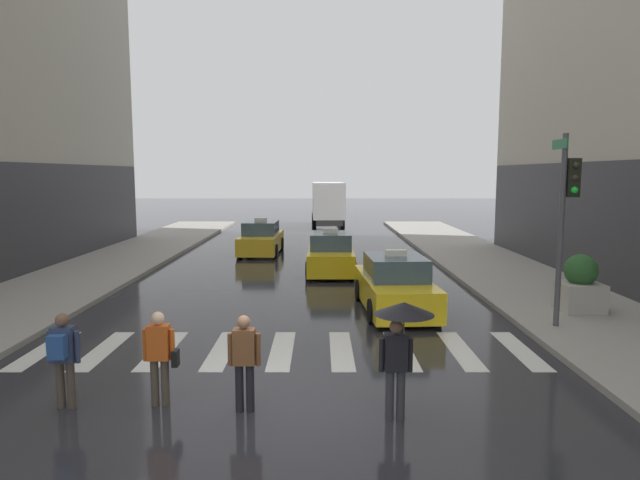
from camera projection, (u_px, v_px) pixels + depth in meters
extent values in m
plane|color=#26262B|center=(269.00, 406.00, 9.44)|extent=(160.00, 160.00, 0.00)
cube|color=silver|center=(43.00, 350.00, 12.41)|extent=(0.50, 2.80, 0.01)
cube|color=silver|center=(102.00, 350.00, 12.41)|extent=(0.50, 2.80, 0.01)
cube|color=silver|center=(162.00, 350.00, 12.41)|extent=(0.50, 2.80, 0.01)
cube|color=silver|center=(221.00, 350.00, 12.41)|extent=(0.50, 2.80, 0.01)
cube|color=silver|center=(281.00, 350.00, 12.42)|extent=(0.50, 2.80, 0.01)
cube|color=silver|center=(340.00, 350.00, 12.42)|extent=(0.50, 2.80, 0.01)
cube|color=silver|center=(400.00, 350.00, 12.42)|extent=(0.50, 2.80, 0.01)
cube|color=silver|center=(459.00, 350.00, 12.42)|extent=(0.50, 2.80, 0.01)
cube|color=silver|center=(519.00, 350.00, 12.43)|extent=(0.50, 2.80, 0.01)
cylinder|color=#47474C|center=(560.00, 231.00, 13.61)|extent=(0.14, 0.14, 4.80)
cube|color=black|center=(571.00, 178.00, 13.45)|extent=(0.30, 0.26, 0.95)
sphere|color=#28231E|center=(575.00, 165.00, 13.28)|extent=(0.17, 0.17, 0.17)
sphere|color=#28231E|center=(574.00, 178.00, 13.31)|extent=(0.17, 0.17, 0.17)
sphere|color=green|center=(573.00, 190.00, 13.35)|extent=(0.17, 0.17, 0.17)
cube|color=#196638|center=(559.00, 144.00, 13.53)|extent=(0.04, 0.84, 0.24)
cube|color=yellow|center=(394.00, 291.00, 15.98)|extent=(2.05, 4.60, 0.84)
cube|color=#384C5B|center=(395.00, 267.00, 15.79)|extent=(1.72, 2.19, 0.64)
cube|color=silver|center=(395.00, 253.00, 15.74)|extent=(0.61, 0.27, 0.18)
cylinder|color=black|center=(359.00, 290.00, 17.30)|extent=(0.26, 0.67, 0.66)
cylinder|color=black|center=(412.00, 289.00, 17.40)|extent=(0.26, 0.67, 0.66)
cylinder|color=black|center=(372.00, 311.00, 14.62)|extent=(0.26, 0.67, 0.66)
cylinder|color=black|center=(435.00, 310.00, 14.72)|extent=(0.26, 0.67, 0.66)
cube|color=#F2EAB2|center=(362.00, 276.00, 18.19)|extent=(0.20, 0.05, 0.14)
cube|color=#F2EAB2|center=(399.00, 275.00, 18.26)|extent=(0.20, 0.05, 0.14)
cube|color=yellow|center=(330.00, 259.00, 22.17)|extent=(1.84, 4.52, 0.84)
cube|color=#384C5B|center=(330.00, 241.00, 21.98)|extent=(1.62, 2.11, 0.64)
cube|color=silver|center=(330.00, 231.00, 21.93)|extent=(0.60, 0.25, 0.18)
cylinder|color=black|center=(309.00, 259.00, 23.55)|extent=(0.23, 0.66, 0.66)
cylinder|color=black|center=(349.00, 259.00, 23.53)|extent=(0.23, 0.66, 0.66)
cylinder|color=black|center=(308.00, 270.00, 20.87)|extent=(0.23, 0.66, 0.66)
cylinder|color=black|center=(352.00, 270.00, 20.85)|extent=(0.23, 0.66, 0.66)
cube|color=#F2EAB2|center=(315.00, 250.00, 24.42)|extent=(0.20, 0.04, 0.14)
cube|color=#F2EAB2|center=(343.00, 250.00, 24.42)|extent=(0.20, 0.04, 0.14)
cube|color=gold|center=(260.00, 242.00, 27.37)|extent=(1.96, 4.56, 0.84)
cube|color=#384C5B|center=(260.00, 228.00, 27.18)|extent=(1.67, 2.15, 0.64)
cube|color=silver|center=(260.00, 220.00, 27.13)|extent=(0.61, 0.26, 0.18)
cylinder|color=black|center=(248.00, 244.00, 28.77)|extent=(0.24, 0.67, 0.66)
cylinder|color=black|center=(280.00, 244.00, 28.71)|extent=(0.24, 0.67, 0.66)
cylinder|color=black|center=(239.00, 251.00, 26.09)|extent=(0.24, 0.67, 0.66)
cylinder|color=black|center=(274.00, 251.00, 26.03)|extent=(0.24, 0.67, 0.66)
cube|color=#F2EAB2|center=(255.00, 236.00, 29.64)|extent=(0.20, 0.05, 0.14)
cube|color=#F2EAB2|center=(278.00, 236.00, 29.60)|extent=(0.20, 0.05, 0.14)
cube|color=#2D2D2D|center=(327.00, 219.00, 40.22)|extent=(1.94, 6.64, 0.40)
cube|color=silver|center=(325.00, 200.00, 43.34)|extent=(2.14, 1.85, 2.10)
cube|color=#384C5B|center=(325.00, 195.00, 44.21)|extent=(1.89, 0.08, 0.95)
cube|color=silver|center=(327.00, 200.00, 39.15)|extent=(2.30, 4.85, 2.50)
cylinder|color=black|center=(313.00, 219.00, 43.30)|extent=(0.30, 0.91, 0.90)
cylinder|color=black|center=(338.00, 219.00, 43.34)|extent=(0.30, 0.91, 0.90)
cylinder|color=black|center=(313.00, 224.00, 38.79)|extent=(0.30, 0.91, 0.90)
cylinder|color=black|center=(342.00, 224.00, 38.84)|extent=(0.30, 0.91, 0.90)
cylinder|color=#333338|center=(389.00, 394.00, 8.91)|extent=(0.14, 0.14, 0.82)
cylinder|color=#333338|center=(400.00, 394.00, 8.91)|extent=(0.14, 0.14, 0.82)
cube|color=black|center=(395.00, 352.00, 8.82)|extent=(0.36, 0.24, 0.60)
sphere|color=brown|center=(395.00, 327.00, 8.77)|extent=(0.22, 0.22, 0.22)
cylinder|color=black|center=(381.00, 355.00, 8.83)|extent=(0.09, 0.09, 0.55)
cylinder|color=black|center=(409.00, 355.00, 8.83)|extent=(0.09, 0.09, 0.55)
cylinder|color=#4C4C4C|center=(403.00, 334.00, 8.79)|extent=(0.02, 0.02, 1.00)
cone|color=black|center=(403.00, 308.00, 8.74)|extent=(0.96, 0.96, 0.20)
cylinder|color=#473D33|center=(59.00, 385.00, 9.31)|extent=(0.14, 0.14, 0.82)
cylinder|color=#473D33|center=(70.00, 385.00, 9.31)|extent=(0.14, 0.14, 0.82)
cube|color=#2D3856|center=(62.00, 344.00, 9.23)|extent=(0.36, 0.24, 0.60)
sphere|color=brown|center=(61.00, 320.00, 9.18)|extent=(0.22, 0.22, 0.22)
cylinder|color=#2D3856|center=(49.00, 347.00, 9.23)|extent=(0.09, 0.09, 0.55)
cylinder|color=#2D3856|center=(76.00, 347.00, 9.23)|extent=(0.09, 0.09, 0.55)
cube|color=#264C8C|center=(56.00, 347.00, 9.01)|extent=(0.28, 0.18, 0.40)
cylinder|color=#473D33|center=(154.00, 382.00, 9.42)|extent=(0.14, 0.14, 0.82)
cylinder|color=#473D33|center=(164.00, 382.00, 9.42)|extent=(0.14, 0.14, 0.82)
cube|color=#BF5119|center=(158.00, 342.00, 9.33)|extent=(0.36, 0.24, 0.60)
sphere|color=beige|center=(157.00, 318.00, 9.28)|extent=(0.22, 0.22, 0.22)
cylinder|color=#BF5119|center=(144.00, 345.00, 9.34)|extent=(0.09, 0.09, 0.55)
cylinder|color=#BF5119|center=(171.00, 345.00, 9.34)|extent=(0.09, 0.09, 0.55)
cube|color=black|center=(175.00, 358.00, 9.37)|extent=(0.10, 0.20, 0.28)
cylinder|color=black|center=(239.00, 388.00, 9.18)|extent=(0.14, 0.14, 0.82)
cylinder|color=black|center=(249.00, 388.00, 9.18)|extent=(0.14, 0.14, 0.82)
cube|color=brown|center=(243.00, 347.00, 9.10)|extent=(0.36, 0.24, 0.60)
sphere|color=#9E7051|center=(243.00, 322.00, 9.05)|extent=(0.22, 0.22, 0.22)
cylinder|color=brown|center=(229.00, 350.00, 9.10)|extent=(0.09, 0.09, 0.55)
cylinder|color=brown|center=(257.00, 350.00, 9.10)|extent=(0.09, 0.09, 0.55)
cube|color=#A8A399|center=(578.00, 297.00, 15.36)|extent=(1.10, 1.10, 0.80)
sphere|color=#285628|center=(580.00, 270.00, 15.27)|extent=(0.90, 0.90, 0.90)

